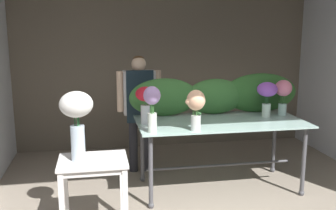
# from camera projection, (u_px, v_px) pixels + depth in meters

# --- Properties ---
(ground_plane) EXTENTS (8.05, 8.05, 0.00)m
(ground_plane) POSITION_uv_depth(u_px,v_px,m) (189.00, 185.00, 5.04)
(ground_plane) COLOR gray
(wall_back) EXTENTS (4.98, 0.12, 2.81)m
(wall_back) POSITION_uv_depth(u_px,v_px,m) (164.00, 63.00, 6.53)
(wall_back) COLOR #706656
(wall_back) RESTS_ON ground
(display_table_glass) EXTENTS (2.04, 0.99, 0.88)m
(display_table_glass) POSITION_uv_depth(u_px,v_px,m) (220.00, 130.00, 4.80)
(display_table_glass) COLOR #A6C9C1
(display_table_glass) RESTS_ON ground
(side_table_white) EXTENTS (0.66, 0.51, 0.75)m
(side_table_white) POSITION_uv_depth(u_px,v_px,m) (93.00, 171.00, 3.79)
(side_table_white) COLOR white
(side_table_white) RESTS_ON ground
(florist) EXTENTS (0.61, 0.24, 1.62)m
(florist) POSITION_uv_depth(u_px,v_px,m) (139.00, 101.00, 5.35)
(florist) COLOR #232328
(florist) RESTS_ON ground
(foliage_backdrop) EXTENTS (2.26, 0.25, 0.52)m
(foliage_backdrop) POSITION_uv_depth(u_px,v_px,m) (215.00, 95.00, 5.10)
(foliage_backdrop) COLOR #387033
(foliage_backdrop) RESTS_ON display_table_glass
(vase_crimson_peonies) EXTENTS (0.23, 0.23, 0.44)m
(vase_crimson_peonies) POSITION_uv_depth(u_px,v_px,m) (145.00, 101.00, 4.57)
(vase_crimson_peonies) COLOR silver
(vase_crimson_peonies) RESTS_ON display_table_glass
(vase_lilac_dahlias) EXTENTS (0.19, 0.19, 0.51)m
(vase_lilac_dahlias) POSITION_uv_depth(u_px,v_px,m) (152.00, 104.00, 4.20)
(vase_lilac_dahlias) COLOR silver
(vase_lilac_dahlias) RESTS_ON display_table_glass
(vase_peach_anemones) EXTENTS (0.22, 0.21, 0.45)m
(vase_peach_anemones) POSITION_uv_depth(u_px,v_px,m) (196.00, 106.00, 4.28)
(vase_peach_anemones) COLOR silver
(vase_peach_anemones) RESTS_ON display_table_glass
(vase_violet_roses) EXTENTS (0.26, 0.26, 0.45)m
(vase_violet_roses) POSITION_uv_depth(u_px,v_px,m) (267.00, 94.00, 4.91)
(vase_violet_roses) COLOR silver
(vase_violet_roses) RESTS_ON display_table_glass
(vase_rosy_snapdragons) EXTENTS (0.22, 0.22, 0.46)m
(vase_rosy_snapdragons) POSITION_uv_depth(u_px,v_px,m) (283.00, 92.00, 5.03)
(vase_rosy_snapdragons) COLOR silver
(vase_rosy_snapdragons) RESTS_ON display_table_glass
(vase_white_roses_tall) EXTENTS (0.31, 0.31, 0.67)m
(vase_white_roses_tall) POSITION_uv_depth(u_px,v_px,m) (77.00, 115.00, 3.65)
(vase_white_roses_tall) COLOR silver
(vase_white_roses_tall) RESTS_ON side_table_white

